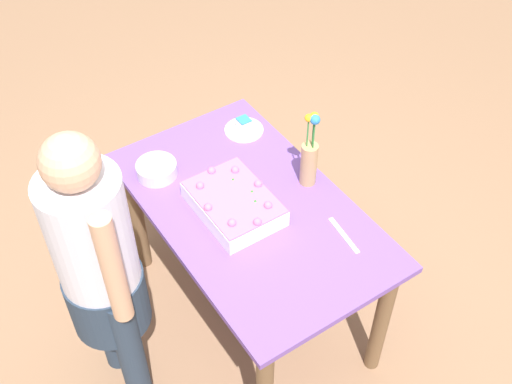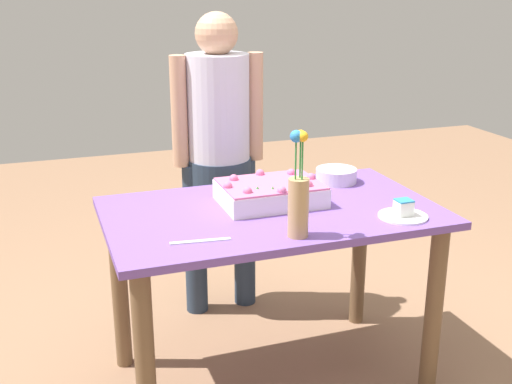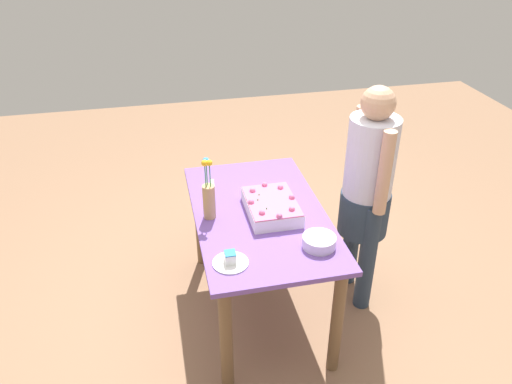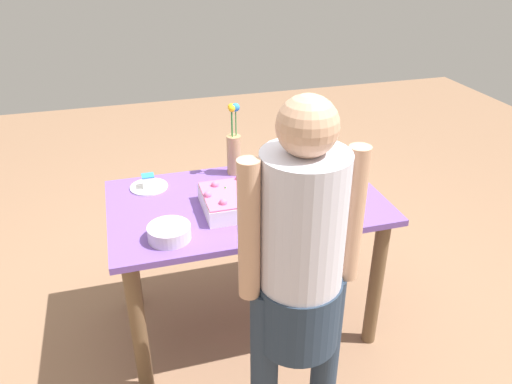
% 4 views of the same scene
% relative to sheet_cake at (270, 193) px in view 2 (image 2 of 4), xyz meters
% --- Properties ---
extents(ground_plane, '(8.00, 8.00, 0.00)m').
position_rel_sheet_cake_xyz_m(ground_plane, '(0.02, 0.07, -0.81)').
color(ground_plane, '#8F6A4E').
extents(dining_table, '(1.30, 0.77, 0.77)m').
position_rel_sheet_cake_xyz_m(dining_table, '(0.02, 0.07, -0.18)').
color(dining_table, '#704CA3').
rests_on(dining_table, ground_plane).
extents(sheet_cake, '(0.40, 0.29, 0.11)m').
position_rel_sheet_cake_xyz_m(sheet_cake, '(0.00, 0.00, 0.00)').
color(sheet_cake, white).
rests_on(sheet_cake, dining_table).
extents(serving_plate_with_slice, '(0.19, 0.19, 0.07)m').
position_rel_sheet_cake_xyz_m(serving_plate_with_slice, '(-0.42, 0.32, -0.03)').
color(serving_plate_with_slice, white).
rests_on(serving_plate_with_slice, dining_table).
extents(cake_knife, '(0.21, 0.04, 0.00)m').
position_rel_sheet_cake_xyz_m(cake_knife, '(0.37, 0.30, -0.04)').
color(cake_knife, silver).
rests_on(cake_knife, dining_table).
extents(flower_vase, '(0.07, 0.07, 0.38)m').
position_rel_sheet_cake_xyz_m(flower_vase, '(0.03, 0.36, 0.09)').
color(flower_vase, tan).
rests_on(flower_vase, dining_table).
extents(fruit_bowl, '(0.18, 0.18, 0.06)m').
position_rel_sheet_cake_xyz_m(fruit_bowl, '(-0.38, -0.17, -0.01)').
color(fruit_bowl, silver).
rests_on(fruit_bowl, dining_table).
extents(person_standing, '(0.45, 0.31, 1.49)m').
position_rel_sheet_cake_xyz_m(person_standing, '(0.04, -0.62, 0.04)').
color(person_standing, '#27364A').
rests_on(person_standing, ground_plane).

